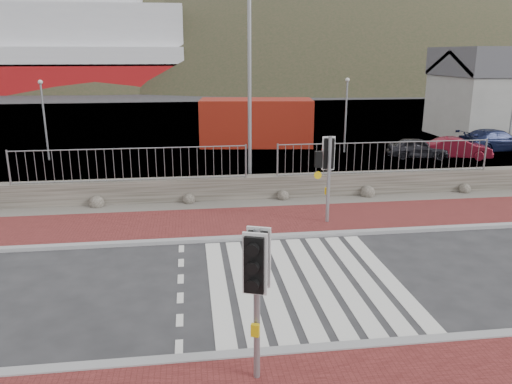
{
  "coord_description": "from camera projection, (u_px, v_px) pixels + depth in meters",
  "views": [
    {
      "loc": [
        -2.66,
        -10.97,
        5.4
      ],
      "look_at": [
        -0.78,
        3.0,
        1.47
      ],
      "focal_mm": 35.0,
      "sensor_mm": 36.0,
      "label": 1
    }
  ],
  "objects": [
    {
      "name": "car_a",
      "position": [
        418.0,
        148.0,
        26.53
      ],
      "size": [
        3.38,
        1.96,
        1.08
      ],
      "primitive_type": "imported",
      "rotation": [
        0.0,
        0.0,
        1.34
      ],
      "color": "black",
      "rests_on": "ground"
    },
    {
      "name": "sidewalk_far",
      "position": [
        273.0,
        221.0,
        16.54
      ],
      "size": [
        40.0,
        3.0,
        0.08
      ],
      "primitive_type": "cube",
      "color": "maroon",
      "rests_on": "ground"
    },
    {
      "name": "hills_backdrop",
      "position": [
        237.0,
        196.0,
        103.23
      ],
      "size": [
        254.0,
        90.0,
        100.0
      ],
      "color": "#28301D",
      "rests_on": "ground"
    },
    {
      "name": "shipping_container",
      "position": [
        256.0,
        122.0,
        30.05
      ],
      "size": [
        6.93,
        3.56,
        2.77
      ],
      "primitive_type": "cube",
      "rotation": [
        0.0,
        0.0,
        -0.12
      ],
      "color": "maroon",
      "rests_on": "ground"
    },
    {
      "name": "traffic_signal_far",
      "position": [
        328.0,
        161.0,
        15.81
      ],
      "size": [
        0.68,
        0.25,
        2.89
      ],
      "rotation": [
        0.0,
        0.0,
        3.15
      ],
      "color": "gray",
      "rests_on": "ground"
    },
    {
      "name": "water",
      "position": [
        206.0,
        92.0,
        72.31
      ],
      "size": [
        220.0,
        50.0,
        0.05
      ],
      "primitive_type": "cube",
      "color": "#3F4C54",
      "rests_on": "ground"
    },
    {
      "name": "stone_wall",
      "position": [
        261.0,
        187.0,
        19.11
      ],
      "size": [
        40.0,
        0.6,
        0.9
      ],
      "primitive_type": "cube",
      "color": "#444138",
      "rests_on": "ground"
    },
    {
      "name": "car_c",
      "position": [
        495.0,
        140.0,
        28.37
      ],
      "size": [
        4.58,
        2.49,
        1.26
      ],
      "primitive_type": "imported",
      "rotation": [
        0.0,
        0.0,
        1.75
      ],
      "color": "#12193A",
      "rests_on": "ground"
    },
    {
      "name": "streetlight",
      "position": [
        253.0,
        72.0,
        18.76
      ],
      "size": [
        1.68,
        0.84,
        8.36
      ],
      "rotation": [
        0.0,
        0.0,
        0.4
      ],
      "color": "gray",
      "rests_on": "ground"
    },
    {
      "name": "railing",
      "position": [
        262.0,
        153.0,
        18.6
      ],
      "size": [
        18.07,
        0.07,
        1.22
      ],
      "color": "gray",
      "rests_on": "stone_wall"
    },
    {
      "name": "traffic_signal_near",
      "position": [
        257.0,
        274.0,
        8.0
      ],
      "size": [
        0.45,
        0.36,
        2.76
      ],
      "rotation": [
        0.0,
        0.0,
        -0.36
      ],
      "color": "gray",
      "rests_on": "ground"
    },
    {
      "name": "ground",
      "position": [
        304.0,
        281.0,
        12.26
      ],
      "size": [
        220.0,
        220.0,
        0.0
      ],
      "primitive_type": "plane",
      "color": "#28282B",
      "rests_on": "ground"
    },
    {
      "name": "ferry",
      "position": [
        34.0,
        54.0,
        72.47
      ],
      "size": [
        50.0,
        16.0,
        20.0
      ],
      "color": "maroon",
      "rests_on": "ground"
    },
    {
      "name": "zebra_crossing",
      "position": [
        304.0,
        281.0,
        12.26
      ],
      "size": [
        4.62,
        5.6,
        0.01
      ],
      "color": "silver",
      "rests_on": "ground"
    },
    {
      "name": "kerb_far",
      "position": [
        281.0,
        236.0,
        15.11
      ],
      "size": [
        40.0,
        0.25,
        0.12
      ],
      "primitive_type": "cube",
      "color": "gray",
      "rests_on": "ground"
    },
    {
      "name": "quay",
      "position": [
        223.0,
        125.0,
        38.9
      ],
      "size": [
        120.0,
        40.0,
        0.5
      ],
      "primitive_type": "cube",
      "color": "#4C4C4F",
      "rests_on": "ground"
    },
    {
      "name": "gravel_strip",
      "position": [
        264.0,
        204.0,
        18.46
      ],
      "size": [
        40.0,
        1.5,
        0.06
      ],
      "primitive_type": "cube",
      "color": "#59544C",
      "rests_on": "ground"
    },
    {
      "name": "car_b",
      "position": [
        458.0,
        148.0,
        26.4
      ],
      "size": [
        3.54,
        1.91,
        1.11
      ],
      "primitive_type": "imported",
      "rotation": [
        0.0,
        0.0,
        1.34
      ],
      "color": "maroon",
      "rests_on": "ground"
    },
    {
      "name": "kerb_near",
      "position": [
        339.0,
        348.0,
        9.38
      ],
      "size": [
        40.0,
        0.25,
        0.12
      ],
      "primitive_type": "cube",
      "color": "gray",
      "rests_on": "ground"
    }
  ]
}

